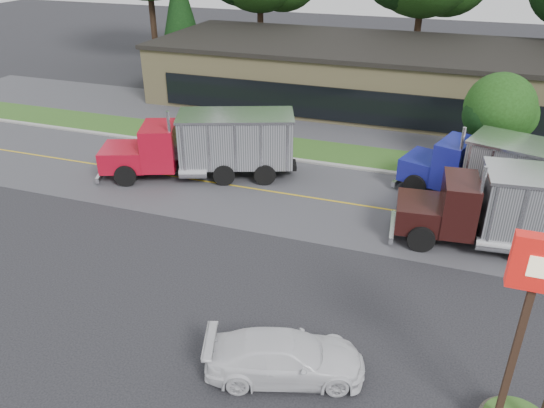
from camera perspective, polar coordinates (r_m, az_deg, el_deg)
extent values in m
plane|color=#35353A|center=(19.33, -8.65, -9.96)|extent=(140.00, 140.00, 0.00)
cube|color=#55555A|center=(26.36, 0.24, 1.28)|extent=(60.00, 8.00, 0.02)
cube|color=gold|center=(26.36, 0.24, 1.28)|extent=(60.00, 0.12, 0.01)
cube|color=#9E9E99|center=(30.00, 2.88, 4.63)|extent=(60.00, 0.30, 0.12)
cube|color=#31581E|center=(31.61, 3.82, 5.82)|extent=(60.00, 3.40, 0.03)
cube|color=#55555A|center=(36.16, 6.02, 8.57)|extent=(60.00, 7.00, 0.02)
cube|color=tan|center=(40.91, 11.04, 13.39)|extent=(32.00, 12.00, 4.00)
cube|color=#332116|center=(14.32, 24.51, -14.81)|extent=(0.16, 0.16, 5.00)
cylinder|color=#382619|center=(53.84, -12.57, 17.71)|extent=(0.56, 0.56, 6.06)
cylinder|color=#382619|center=(51.36, -1.24, 17.35)|extent=(0.56, 0.56, 5.15)
cylinder|color=#382619|center=(48.33, 15.16, 15.94)|extent=(0.56, 0.56, 5.37)
cylinder|color=#382619|center=(50.65, -9.44, 14.46)|extent=(0.44, 0.44, 1.00)
cone|color=black|center=(49.82, -9.88, 19.77)|extent=(4.20, 4.20, 8.58)
cylinder|color=#382619|center=(30.38, 22.39, 4.79)|extent=(0.56, 0.56, 1.94)
sphere|color=#1A3B10|center=(29.56, 23.30, 9.48)|extent=(3.54, 3.54, 3.54)
sphere|color=#1A3B10|center=(30.16, 24.38, 8.71)|extent=(2.66, 2.66, 2.66)
sphere|color=black|center=(29.30, 22.12, 8.86)|extent=(2.44, 2.44, 2.44)
cube|color=black|center=(28.14, -7.15, 4.10)|extent=(9.28, 4.29, 0.28)
cube|color=#B60D23|center=(28.66, -15.52, 4.91)|extent=(2.94, 2.96, 1.10)
cube|color=#B60D23|center=(28.04, -11.96, 6.15)|extent=(2.40, 2.83, 2.20)
cube|color=black|center=(28.04, -13.50, 6.87)|extent=(0.79, 1.99, 0.90)
cube|color=silver|center=(27.47, -3.86, 6.93)|extent=(6.22, 4.35, 2.50)
cube|color=silver|center=(27.04, -3.95, 9.50)|extent=(6.41, 4.54, 0.12)
cylinder|color=black|center=(29.85, -14.53, 4.81)|extent=(1.15, 0.71, 1.10)
cylinder|color=black|center=(27.80, -15.48, 2.96)|extent=(1.15, 0.71, 1.10)
cylinder|color=black|center=(29.06, -2.87, 5.06)|extent=(1.15, 0.71, 1.10)
cylinder|color=black|center=(26.95, -2.97, 3.19)|extent=(1.15, 0.71, 1.10)
cube|color=black|center=(26.91, 21.97, 1.06)|extent=(7.25, 3.16, 0.28)
cube|color=navy|center=(27.51, 15.94, 3.89)|extent=(2.36, 2.72, 1.10)
cube|color=navy|center=(26.87, 18.89, 4.28)|extent=(1.94, 2.67, 2.20)
cube|color=black|center=(26.88, 17.92, 5.36)|extent=(0.69, 2.02, 0.90)
cube|color=silver|center=(26.12, 25.14, 3.14)|extent=(4.91, 3.70, 2.50)
cube|color=silver|center=(25.67, 25.71, 5.78)|extent=(5.10, 3.89, 0.12)
cylinder|color=black|center=(28.68, 16.97, 3.52)|extent=(1.15, 0.67, 1.10)
cylinder|color=black|center=(26.69, 15.15, 1.96)|extent=(1.15, 0.67, 1.10)
cylinder|color=black|center=(27.68, 25.75, 1.00)|extent=(1.15, 0.67, 1.10)
cylinder|color=black|center=(25.62, 24.55, -0.82)|extent=(1.15, 0.67, 1.10)
cube|color=black|center=(23.61, 23.41, -2.99)|extent=(7.74, 1.71, 0.28)
cube|color=black|center=(22.94, 15.50, -0.93)|extent=(2.04, 2.46, 1.10)
cube|color=black|center=(22.80, 19.44, -0.02)|extent=(1.55, 2.51, 2.20)
cube|color=black|center=(22.56, 18.13, 1.05)|extent=(0.26, 2.10, 0.90)
cylinder|color=black|center=(24.22, 15.74, -0.85)|extent=(1.13, 0.45, 1.10)
cylinder|color=black|center=(22.20, 15.74, -3.60)|extent=(1.13, 0.45, 1.10)
cylinder|color=black|center=(24.98, 26.83, -2.07)|extent=(1.13, 0.45, 1.10)
imported|color=white|center=(15.95, 1.41, -16.07)|extent=(4.98, 3.23, 1.34)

